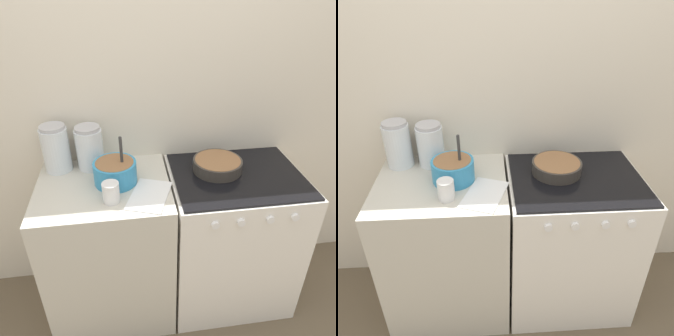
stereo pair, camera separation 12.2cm
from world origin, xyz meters
TOP-DOWN VIEW (x-y plane):
  - ground_plane at (0.00, 0.00)m, footprint 12.00×12.00m
  - wall_back at (0.00, 0.62)m, footprint 4.52×0.05m
  - countertop_cabinet at (-0.35, 0.30)m, footprint 0.70×0.60m
  - stove at (0.39, 0.30)m, footprint 0.75×0.61m
  - mixing_bowl at (-0.28, 0.32)m, footprint 0.23×0.23m
  - baking_pan at (0.29, 0.36)m, footprint 0.28×0.28m
  - storage_jar_left at (-0.60, 0.50)m, footprint 0.15×0.15m
  - storage_jar_middle at (-0.42, 0.50)m, footprint 0.15×0.15m
  - tin_can at (-0.30, 0.15)m, footprint 0.08×0.08m
  - recipe_page at (-0.12, 0.17)m, footprint 0.27×0.32m

SIDE VIEW (x-z plane):
  - ground_plane at x=0.00m, z-range 0.00..0.00m
  - stove at x=0.39m, z-range 0.00..0.93m
  - countertop_cabinet at x=-0.35m, z-range 0.00..0.93m
  - recipe_page at x=-0.12m, z-range 0.93..0.94m
  - baking_pan at x=0.29m, z-range 0.93..1.00m
  - tin_can at x=-0.30m, z-range 0.93..1.04m
  - mixing_bowl at x=-0.28m, z-range 0.87..1.13m
  - storage_jar_middle at x=-0.42m, z-range 0.91..1.16m
  - storage_jar_left at x=-0.60m, z-range 0.91..1.18m
  - wall_back at x=0.00m, z-range 0.00..2.40m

